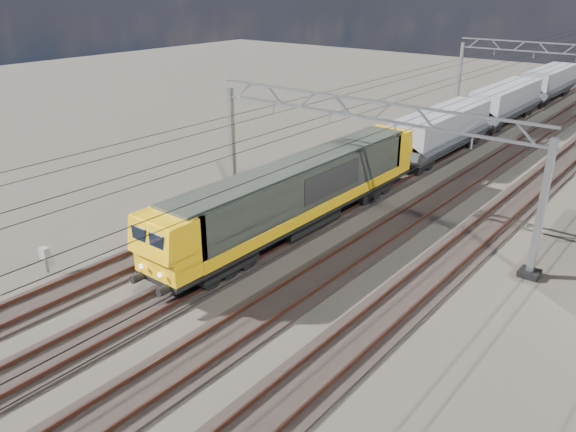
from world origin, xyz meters
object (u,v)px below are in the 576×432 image
Objects in this scene: catenary_gantry_mid at (359,158)px; hopper_wagon_lead at (442,129)px; catenary_gantry_far at (551,76)px; trackside_cabinet at (45,254)px; locomotive at (301,190)px; hopper_wagon_third at (549,81)px; hopper_wagon_mid at (506,101)px.

hopper_wagon_lead is at bearing 97.49° from catenary_gantry_mid.
trackside_cabinet is at bearing -99.52° from catenary_gantry_far.
locomotive is 1.62× the size of hopper_wagon_third.
catenary_gantry_far is at bearing 87.02° from locomotive.
catenary_gantry_far is 1.53× the size of hopper_wagon_mid.
catenary_gantry_mid reaches higher than hopper_wagon_third.
hopper_wagon_third is at bearing 90.00° from hopper_wagon_mid.
catenary_gantry_far is 50.62m from trackside_cabinet.
hopper_wagon_lead is at bearing -90.00° from hopper_wagon_third.
hopper_wagon_third is at bearing 90.00° from locomotive.
locomotive is at bearing -128.99° from catenary_gantry_mid.
locomotive is 1.62× the size of hopper_wagon_mid.
catenary_gantry_mid reaches higher than hopper_wagon_mid.
catenary_gantry_mid is 29.54m from hopper_wagon_mid.
hopper_wagon_mid is 43.74m from trackside_cabinet.
hopper_wagon_lead is (-2.00, 15.22, -1.67)m from catenary_gantry_mid.
hopper_wagon_mid is (-2.00, 29.42, -1.67)m from catenary_gantry_mid.
catenary_gantry_mid is 36.00m from catenary_gantry_far.
catenary_gantry_mid is 0.94× the size of locomotive.
catenary_gantry_mid is 1.53× the size of hopper_wagon_lead.
hopper_wagon_lead is (-0.00, 17.70, -0.09)m from locomotive.
locomotive reaches higher than hopper_wagon_third.
hopper_wagon_mid is at bearing -106.92° from catenary_gantry_far.
trackside_cabinet is at bearing -102.34° from hopper_wagon_lead.
catenary_gantry_far is 38.56m from locomotive.
hopper_wagon_mid is at bearing -90.00° from hopper_wagon_third.
hopper_wagon_lead is 28.40m from hopper_wagon_third.
hopper_wagon_lead and hopper_wagon_mid have the same top height.
catenary_gantry_mid is at bearing -86.11° from hopper_wagon_mid.
catenary_gantry_far is at bearing 90.00° from catenary_gantry_mid.
hopper_wagon_third is (-0.00, 46.10, -0.09)m from locomotive.
locomotive is at bearing -92.98° from catenary_gantry_far.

